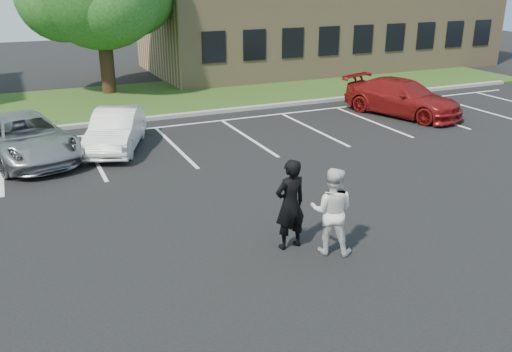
{
  "coord_description": "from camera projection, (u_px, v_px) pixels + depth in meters",
  "views": [
    {
      "loc": [
        -4.88,
        -9.84,
        5.66
      ],
      "look_at": [
        0.0,
        1.0,
        1.25
      ],
      "focal_mm": 38.0,
      "sensor_mm": 36.0,
      "label": 1
    }
  ],
  "objects": [
    {
      "name": "man_black_suit",
      "position": [
        290.0,
        204.0,
        11.68
      ],
      "size": [
        0.8,
        0.57,
        2.05
      ],
      "primitive_type": "imported",
      "rotation": [
        0.0,
        0.0,
        3.25
      ],
      "color": "black",
      "rests_on": "ground"
    },
    {
      "name": "office_building",
      "position": [
        320.0,
        0.0,
        35.0
      ],
      "size": [
        22.4,
        10.4,
        8.3
      ],
      "color": "#9F845D",
      "rests_on": "ground"
    },
    {
      "name": "car_red_compact",
      "position": [
        402.0,
        98.0,
        23.15
      ],
      "size": [
        3.74,
        5.62,
        1.51
      ],
      "primitive_type": "imported",
      "rotation": [
        0.0,
        0.0,
        0.34
      ],
      "color": "maroon",
      "rests_on": "ground"
    },
    {
      "name": "ground_plane",
      "position": [
        274.0,
        242.0,
        12.26
      ],
      "size": [
        90.0,
        90.0,
        0.0
      ],
      "primitive_type": "plane",
      "color": "black",
      "rests_on": "ground"
    },
    {
      "name": "grass_strip",
      "position": [
        128.0,
        100.0,
        25.92
      ],
      "size": [
        44.0,
        8.0,
        0.08
      ],
      "primitive_type": "cube",
      "color": "#2F4B18",
      "rests_on": "ground"
    },
    {
      "name": "car_white_sedan",
      "position": [
        116.0,
        130.0,
        18.59
      ],
      "size": [
        2.86,
        4.38,
        1.36
      ],
      "primitive_type": "imported",
      "rotation": [
        0.0,
        0.0,
        -0.38
      ],
      "color": "white",
      "rests_on": "ground"
    },
    {
      "name": "car_silver_minivan",
      "position": [
        25.0,
        138.0,
        17.55
      ],
      "size": [
        3.62,
        5.63,
        1.44
      ],
      "primitive_type": "imported",
      "rotation": [
        0.0,
        0.0,
        0.25
      ],
      "color": "#94969B",
      "rests_on": "ground"
    },
    {
      "name": "curb",
      "position": [
        148.0,
        119.0,
        22.49
      ],
      "size": [
        40.0,
        0.3,
        0.15
      ],
      "primitive_type": "cube",
      "color": "gray",
      "rests_on": "ground"
    },
    {
      "name": "man_white_shirt",
      "position": [
        332.0,
        211.0,
        11.49
      ],
      "size": [
        1.19,
        1.14,
        1.93
      ],
      "primitive_type": "imported",
      "rotation": [
        0.0,
        0.0,
        2.52
      ],
      "color": "silver",
      "rests_on": "ground"
    },
    {
      "name": "stall_lines",
      "position": [
        204.0,
        135.0,
        20.45
      ],
      "size": [
        34.0,
        5.36,
        0.01
      ],
      "color": "silver",
      "rests_on": "ground"
    }
  ]
}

